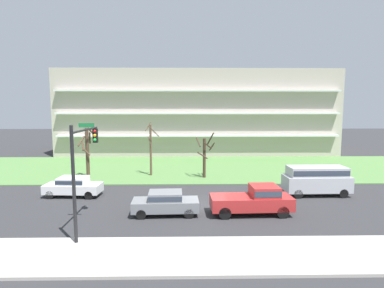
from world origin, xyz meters
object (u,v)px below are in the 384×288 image
Objects in this scene: tree_center at (205,155)px; sedan_gray_center_left at (166,202)px; van_silver_near_left at (317,178)px; sedan_white_center_right at (73,186)px; tree_far_left at (87,151)px; tree_left at (151,148)px; traffic_signal_mast at (82,160)px; pickup_red_near_right at (254,199)px.

sedan_gray_center_left is (-3.26, -10.78, -1.52)m from tree_center.
sedan_white_center_right is (-19.70, 0.00, -0.52)m from van_silver_near_left.
sedan_gray_center_left is 0.99× the size of sedan_white_center_right.
tree_left is (6.25, 0.90, 0.12)m from tree_far_left.
traffic_signal_mast is at bearing -97.89° from tree_left.
tree_center is 11.19m from pickup_red_near_right.
sedan_gray_center_left is at bearing -79.13° from tree_left.
tree_far_left is 0.92× the size of tree_left.
sedan_gray_center_left is at bearing 153.02° from sedan_white_center_right.
van_silver_near_left is (20.52, -6.48, -1.40)m from tree_far_left.
tree_far_left is 6.32m from tree_left.
sedan_gray_center_left is at bearing 19.39° from van_silver_near_left.
van_silver_near_left is at bearing 34.67° from pickup_red_near_right.
van_silver_near_left is 19.71m from sedan_white_center_right.
tree_left is at bearing 8.18° from tree_far_left.
van_silver_near_left is 18.26m from traffic_signal_mast.
tree_center is at bearing -36.94° from van_silver_near_left.
van_silver_near_left is at bearing -176.74° from sedan_white_center_right.
tree_far_left is 11.80m from tree_center.
sedan_white_center_right is 8.98m from traffic_signal_mast.
sedan_white_center_right is 14.40m from pickup_red_near_right.
tree_left is at bearing -123.11° from sedan_white_center_right.
van_silver_near_left reaches higher than pickup_red_near_right.
sedan_white_center_right is at bearing 113.78° from traffic_signal_mast.
traffic_signal_mast is (4.17, -14.10, 1.46)m from tree_far_left.
tree_left reaches higher than van_silver_near_left.
tree_far_left is 1.16× the size of sedan_gray_center_left.
van_silver_near_left reaches higher than sedan_white_center_right.
pickup_red_near_right is at bearing 16.85° from traffic_signal_mast.
tree_far_left reaches higher than van_silver_near_left.
tree_far_left reaches higher than tree_center.
tree_far_left is 0.83× the size of traffic_signal_mast.
tree_far_left is at bearing 179.03° from tree_center.
tree_far_left is at bearing -18.72° from van_silver_near_left.
traffic_signal_mast is at bearing -118.72° from tree_center.
sedan_gray_center_left is at bearing -106.80° from tree_center.
sedan_gray_center_left is at bearing 178.05° from pickup_red_near_right.
tree_center is at bearing 102.05° from pickup_red_near_right.
traffic_signal_mast reaches higher than van_silver_near_left.
tree_left is 1.20× the size of tree_center.
traffic_signal_mast reaches higher than sedan_gray_center_left.
tree_left is at bearing 98.79° from sedan_gray_center_left.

